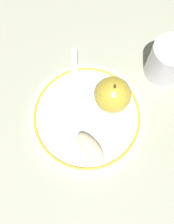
{
  "coord_description": "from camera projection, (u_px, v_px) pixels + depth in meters",
  "views": [
    {
      "loc": [
        0.07,
        -0.14,
        0.5
      ],
      "look_at": [
        0.01,
        0.01,
        0.04
      ],
      "focal_mm": 40.0,
      "sensor_mm": 36.0,
      "label": 1
    }
  ],
  "objects": [
    {
      "name": "ground_plane",
      "position": [
        81.0,
        118.0,
        0.52
      ],
      "size": [
        2.0,
        2.0,
        0.0
      ],
      "primitive_type": "plane",
      "color": "#ABAE95"
    },
    {
      "name": "plate",
      "position": [
        87.0,
        116.0,
        0.51
      ],
      "size": [
        0.24,
        0.24,
        0.02
      ],
      "color": "white",
      "rests_on": "ground_plane"
    },
    {
      "name": "apple_red_whole",
      "position": [
        113.0,
        95.0,
        0.48
      ],
      "size": [
        0.07,
        0.07,
        0.08
      ],
      "color": "gold",
      "rests_on": "plate"
    },
    {
      "name": "apple_slice_front",
      "position": [
        91.0,
        148.0,
        0.47
      ],
      "size": [
        0.08,
        0.06,
        0.02
      ],
      "primitive_type": "ellipsoid",
      "rotation": [
        0.0,
        0.0,
        2.65
      ],
      "color": "beige",
      "rests_on": "plate"
    },
    {
      "name": "fork",
      "position": [
        74.0,
        83.0,
        0.53
      ],
      "size": [
        0.08,
        0.17,
        0.0
      ],
      "rotation": [
        0.0,
        0.0,
        5.09
      ],
      "color": "silver",
      "rests_on": "plate"
    },
    {
      "name": "drinking_glass",
      "position": [
        167.0,
        61.0,
        0.52
      ],
      "size": [
        0.08,
        0.08,
        0.09
      ],
      "primitive_type": "cylinder",
      "color": "silver",
      "rests_on": "ground_plane"
    }
  ]
}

